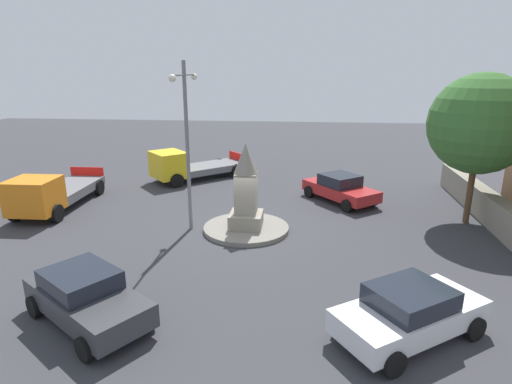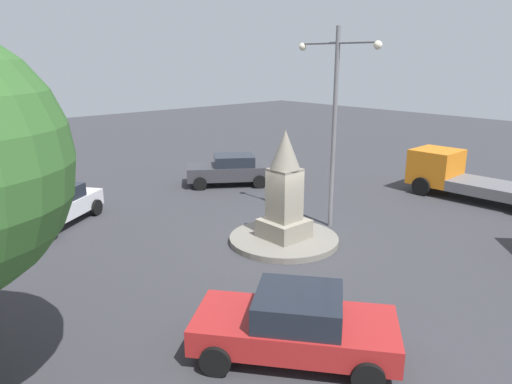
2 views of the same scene
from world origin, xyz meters
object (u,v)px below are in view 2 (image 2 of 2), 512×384
Objects in this scene: car_white_waiting at (53,206)px; car_red_approaching at (296,324)px; monument at (285,191)px; streetlamp at (335,110)px; truck_orange_parked_right at (462,177)px; car_dark_grey_parked_left at (230,169)px.

car_red_approaching is (11.75, 0.75, -0.02)m from car_white_waiting.
car_white_waiting is (-7.04, -5.18, -1.07)m from monument.
truck_orange_parked_right is (1.50, 7.38, -3.38)m from streetlamp.
monument is at bearing -98.64° from truck_orange_parked_right.
monument is 9.99m from truck_orange_parked_right.
car_dark_grey_parked_left reaches higher than car_red_approaching.
car_red_approaching is at bearing -33.61° from car_dark_grey_parked_left.
car_dark_grey_parked_left is 0.71× the size of truck_orange_parked_right.
car_white_waiting is 0.71× the size of truck_orange_parked_right.
truck_orange_parked_right reaches higher than car_dark_grey_parked_left.
truck_orange_parked_right is at bearing 102.69° from car_red_approaching.
truck_orange_parked_right is (8.54, 15.02, 0.20)m from car_white_waiting.
streetlamp is at bearing -101.48° from truck_orange_parked_right.
truck_orange_parked_right reaches higher than car_white_waiting.
car_dark_grey_parked_left is 14.34m from car_red_approaching.
monument is 8.11m from car_dark_grey_parked_left.
car_red_approaching reaches higher than car_white_waiting.
streetlamp is at bearing -8.28° from car_dark_grey_parked_left.
car_white_waiting is 17.28m from truck_orange_parked_right.
car_dark_grey_parked_left is at bearing 171.72° from streetlamp.
car_white_waiting is 0.99× the size of car_red_approaching.
monument is at bearing 36.32° from car_white_waiting.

